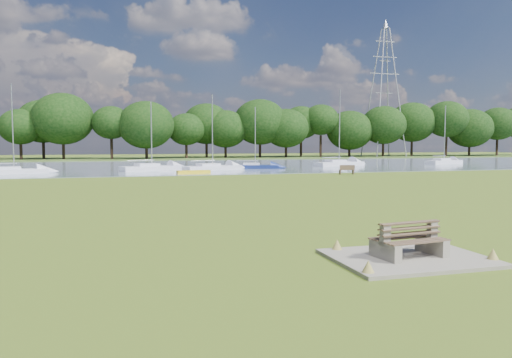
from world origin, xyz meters
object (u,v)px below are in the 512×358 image
object	(u,v)px
riverbank_bench	(347,170)
kayak	(194,172)
sailboat_3	(444,161)
sailboat_5	(151,166)
pylon	(385,71)
sailboat_1	(13,169)
sailboat_4	(339,162)
bench_pair	(409,241)
sailboat_7	(255,165)
sailboat_6	(212,166)

from	to	relation	value
riverbank_bench	kayak	xyz separation A→B (m)	(-14.71, 4.68, -0.26)
riverbank_bench	sailboat_3	size ratio (longest dim) A/B	0.19
sailboat_3	sailboat_5	size ratio (longest dim) A/B	1.10
sailboat_3	sailboat_5	distance (m)	42.79
pylon	sailboat_1	world-z (taller)	pylon
kayak	sailboat_5	world-z (taller)	sailboat_5
sailboat_4	sailboat_5	world-z (taller)	sailboat_4
kayak	bench_pair	bearing A→B (deg)	-97.90
sailboat_7	sailboat_5	bearing A→B (deg)	-157.30
riverbank_bench	kayak	bearing A→B (deg)	171.49
pylon	sailboat_3	distance (m)	39.09
pylon	sailboat_1	xyz separation A→B (m)	(-65.64, -41.22, -17.87)
riverbank_bench	sailboat_7	size ratio (longest dim) A/B	0.22
riverbank_bench	pylon	world-z (taller)	pylon
kayak	sailboat_4	bearing A→B (deg)	19.60
kayak	sailboat_7	distance (m)	11.44
sailboat_4	sailboat_7	size ratio (longest dim) A/B	1.39
sailboat_6	riverbank_bench	bearing A→B (deg)	-61.48
pylon	sailboat_3	world-z (taller)	pylon
riverbank_bench	pylon	size ratio (longest dim) A/B	0.06
sailboat_3	sailboat_7	distance (m)	30.43
kayak	sailboat_6	world-z (taller)	sailboat_6
sailboat_7	sailboat_3	bearing A→B (deg)	26.15
pylon	kayak	bearing A→B (deg)	-136.48
bench_pair	sailboat_3	size ratio (longest dim) A/B	0.24
kayak	sailboat_4	distance (m)	24.01
sailboat_4	sailboat_7	distance (m)	13.19
sailboat_4	sailboat_6	size ratio (longest dim) A/B	1.20
sailboat_5	riverbank_bench	bearing A→B (deg)	-52.42
sailboat_4	sailboat_7	world-z (taller)	sailboat_4
sailboat_7	sailboat_1	bearing A→B (deg)	-156.17
sailboat_1	sailboat_6	bearing A→B (deg)	-10.43
sailboat_3	sailboat_4	distance (m)	17.39
riverbank_bench	sailboat_5	size ratio (longest dim) A/B	0.21
kayak	sailboat_4	world-z (taller)	sailboat_4
pylon	sailboat_6	bearing A→B (deg)	-138.48
sailboat_1	sailboat_3	xyz separation A→B (m)	(56.08, 7.77, 0.04)
sailboat_5	sailboat_6	distance (m)	6.78
sailboat_4	riverbank_bench	bearing A→B (deg)	-129.90
sailboat_1	sailboat_4	xyz separation A→B (m)	(38.74, 6.56, 0.04)
pylon	sailboat_7	xyz separation A→B (m)	(-39.62, -38.19, -17.91)
riverbank_bench	sailboat_6	bearing A→B (deg)	147.40
pylon	sailboat_3	xyz separation A→B (m)	(-9.56, -33.45, -17.82)
sailboat_5	sailboat_1	bearing A→B (deg)	166.19
sailboat_6	sailboat_3	bearing A→B (deg)	-9.30
sailboat_5	sailboat_4	bearing A→B (deg)	-10.78
riverbank_bench	sailboat_4	world-z (taller)	sailboat_4
kayak	sailboat_4	xyz separation A→B (m)	(21.29, 11.10, 0.33)
sailboat_4	sailboat_5	distance (m)	25.47
pylon	sailboat_5	size ratio (longest dim) A/B	3.76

